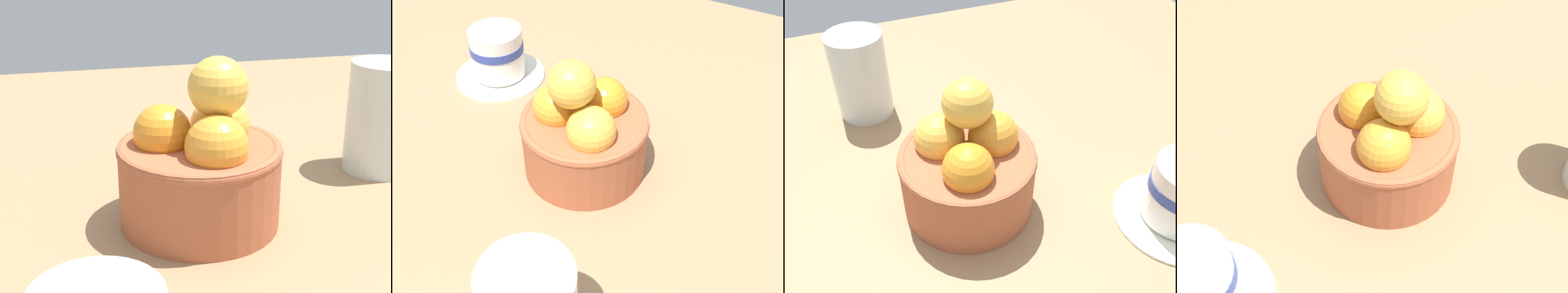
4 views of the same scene
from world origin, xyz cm
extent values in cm
cube|color=#997551|center=(0.00, 0.00, -1.59)|extent=(112.17, 92.47, 3.18)
cylinder|color=#AD5938|center=(0.00, 0.00, 3.52)|extent=(13.46, 13.46, 7.04)
torus|color=#AD5938|center=(0.00, 0.00, 6.64)|extent=(13.66, 13.66, 1.00)
sphere|color=orange|center=(-2.97, -0.62, 7.90)|extent=(5.01, 5.01, 5.01)
sphere|color=#F1B142|center=(2.02, -2.26, 7.90)|extent=(5.03, 5.03, 5.03)
sphere|color=orange|center=(0.95, 2.88, 7.90)|extent=(4.84, 4.84, 4.84)
sphere|color=#EDB642|center=(-0.63, -1.33, 11.98)|extent=(4.83, 4.83, 4.83)
cylinder|color=white|center=(-18.97, 9.87, 3.88)|extent=(7.06, 7.06, 6.56)
cylinder|color=#2D4299|center=(-18.97, 9.87, 4.72)|extent=(7.22, 7.22, 1.18)
camera|label=1|loc=(-44.12, 10.79, 24.53)|focal=54.96mm
camera|label=2|loc=(18.89, -33.76, 39.25)|focal=44.43mm
camera|label=3|loc=(10.35, 29.35, 35.31)|focal=40.06mm
camera|label=4|loc=(-33.02, -10.96, 43.79)|focal=49.53mm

